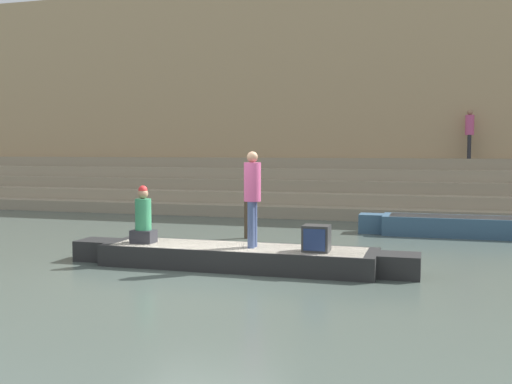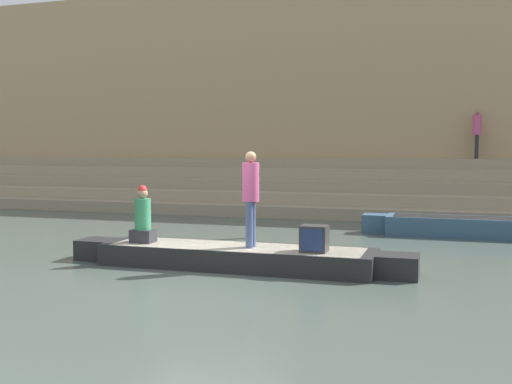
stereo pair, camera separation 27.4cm
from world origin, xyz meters
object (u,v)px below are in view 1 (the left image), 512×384
person_on_steps (470,130)px  moored_boat_shore (472,226)px  mooring_post (248,209)px  tv_set (316,238)px  person_rowing (143,219)px  rowboat_main (237,256)px  person_standing (252,192)px

person_on_steps → moored_boat_shore: bearing=25.6°
mooring_post → moored_boat_shore: bearing=19.3°
tv_set → mooring_post: bearing=116.8°
moored_boat_shore → person_on_steps: person_on_steps is taller
person_rowing → rowboat_main: bearing=18.3°
tv_set → person_on_steps: (3.08, 11.17, 2.16)m
moored_boat_shore → mooring_post: (-5.19, -1.82, 0.44)m
person_standing → person_rowing: person_standing is taller
tv_set → mooring_post: 4.31m
person_rowing → moored_boat_shore: 8.19m
tv_set → moored_boat_shore: bearing=56.2°
mooring_post → person_on_steps: (5.42, 7.55, 2.08)m
moored_boat_shore → mooring_post: size_ratio=3.91×
tv_set → mooring_post: mooring_post is taller
moored_boat_shore → person_standing: bearing=-126.8°
person_standing → person_rowing: (-2.10, -0.07, -0.55)m
person_standing → tv_set: bearing=-1.4°
rowboat_main → person_standing: person_standing is taller
person_standing → mooring_post: person_standing is taller
person_standing → person_rowing: bearing=-174.1°
person_on_steps → mooring_post: bearing=-7.8°
mooring_post → person_rowing: bearing=-104.7°
rowboat_main → mooring_post: mooring_post is taller
rowboat_main → person_rowing: 1.92m
rowboat_main → person_on_steps: bearing=66.7°
rowboat_main → person_standing: bearing=-6.0°
person_standing → tv_set: 1.41m
person_rowing → mooring_post: person_rowing is taller
mooring_post → person_on_steps: person_on_steps is taller
person_rowing → person_on_steps: person_on_steps is taller
rowboat_main → person_on_steps: 12.20m
rowboat_main → person_on_steps: (4.54, 11.03, 2.57)m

